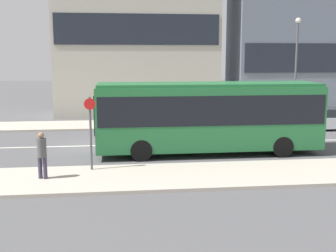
# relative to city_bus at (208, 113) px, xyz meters

# --- Properties ---
(ground_plane) EXTENTS (120.00, 120.00, 0.00)m
(ground_plane) POSITION_rel_city_bus_xyz_m (-5.30, 2.34, -1.92)
(ground_plane) COLOR #4F4F51
(sidewalk_near) EXTENTS (44.00, 3.50, 0.13)m
(sidewalk_near) POSITION_rel_city_bus_xyz_m (-5.30, -3.91, -1.86)
(sidewalk_near) COLOR #B2A899
(sidewalk_near) RESTS_ON ground_plane
(sidewalk_far) EXTENTS (44.00, 3.50, 0.13)m
(sidewalk_far) POSITION_rel_city_bus_xyz_m (-5.30, 8.59, -1.86)
(sidewalk_far) COLOR #B2A899
(sidewalk_far) RESTS_ON ground_plane
(lane_centerline) EXTENTS (41.80, 0.16, 0.01)m
(lane_centerline) POSITION_rel_city_bus_xyz_m (-5.30, 2.34, -1.92)
(lane_centerline) COLOR silver
(lane_centerline) RESTS_ON ground_plane
(apartment_block_right_tower) EXTENTS (13.59, 4.70, 16.10)m
(apartment_block_right_tower) POSITION_rel_city_bus_xyz_m (11.80, 14.15, 6.12)
(apartment_block_right_tower) COLOR slate
(apartment_block_right_tower) RESTS_ON ground_plane
(city_bus) EXTENTS (10.45, 2.60, 3.34)m
(city_bus) POSITION_rel_city_bus_xyz_m (0.00, 0.00, 0.00)
(city_bus) COLOR #236B38
(city_bus) RESTS_ON ground_plane
(parked_car_0) EXTENTS (4.59, 1.72, 1.34)m
(parked_car_0) POSITION_rel_city_bus_xyz_m (9.19, 5.67, -1.28)
(parked_car_0) COLOR silver
(parked_car_0) RESTS_ON ground_plane
(pedestrian_near_stop) EXTENTS (0.34, 0.34, 1.72)m
(pedestrian_near_stop) POSITION_rel_city_bus_xyz_m (-6.97, -3.85, -0.81)
(pedestrian_near_stop) COLOR #383347
(pedestrian_near_stop) RESTS_ON sidewalk_near
(bus_stop_sign) EXTENTS (0.44, 0.12, 2.88)m
(bus_stop_sign) POSITION_rel_city_bus_xyz_m (-5.27, -2.80, -0.11)
(bus_stop_sign) COLOR #4C4C51
(bus_stop_sign) RESTS_ON sidewalk_near
(street_lamp) EXTENTS (0.36, 0.36, 6.91)m
(street_lamp) POSITION_rel_city_bus_xyz_m (7.57, 7.80, 2.42)
(street_lamp) COLOR #4C4C51
(street_lamp) RESTS_ON sidewalk_far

